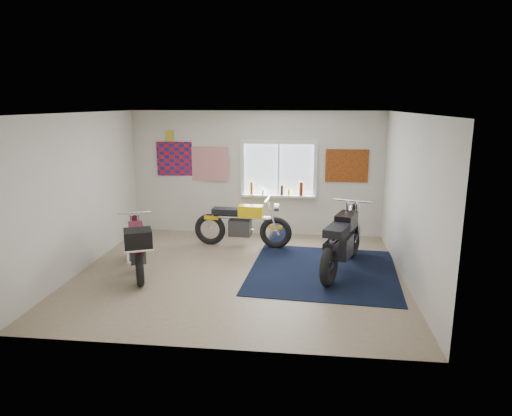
# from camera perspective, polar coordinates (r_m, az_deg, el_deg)

# --- Properties ---
(ground) EXTENTS (5.50, 5.50, 0.00)m
(ground) POSITION_cam_1_polar(r_m,az_deg,el_deg) (7.94, -2.06, -8.10)
(ground) COLOR #9E896B
(ground) RESTS_ON ground
(room_shell) EXTENTS (5.50, 5.50, 5.50)m
(room_shell) POSITION_cam_1_polar(r_m,az_deg,el_deg) (7.50, -2.16, 3.67)
(room_shell) COLOR white
(room_shell) RESTS_ON ground
(navy_rug) EXTENTS (2.68, 2.77, 0.01)m
(navy_rug) POSITION_cam_1_polar(r_m,az_deg,el_deg) (8.08, 8.37, -7.80)
(navy_rug) COLOR black
(navy_rug) RESTS_ON ground
(window_assembly) EXTENTS (1.66, 0.17, 1.26)m
(window_assembly) POSITION_cam_1_polar(r_m,az_deg,el_deg) (9.92, 2.84, 4.37)
(window_assembly) COLOR white
(window_assembly) RESTS_ON room_shell
(oil_bottles) EXTENTS (1.16, 0.09, 0.30)m
(oil_bottles) POSITION_cam_1_polar(r_m,az_deg,el_deg) (9.90, 3.22, 2.35)
(oil_bottles) COLOR #845D13
(oil_bottles) RESTS_ON window_assembly
(flag_display) EXTENTS (1.60, 0.10, 1.17)m
(flag_display) POSITION_cam_1_polar(r_m,az_deg,el_deg) (10.28, -10.75, 8.84)
(flag_display) COLOR red
(flag_display) RESTS_ON room_shell
(triumph_poster) EXTENTS (0.90, 0.03, 0.70)m
(triumph_poster) POSITION_cam_1_polar(r_m,az_deg,el_deg) (9.92, 11.28, 5.19)
(triumph_poster) COLOR #A54C14
(triumph_poster) RESTS_ON room_shell
(yellow_triumph) EXTENTS (2.02, 0.60, 1.02)m
(yellow_triumph) POSITION_cam_1_polar(r_m,az_deg,el_deg) (9.23, -1.76, -2.13)
(yellow_triumph) COLOR black
(yellow_triumph) RESTS_ON ground
(black_chrome_bike) EXTENTS (0.96, 2.17, 1.15)m
(black_chrome_bike) POSITION_cam_1_polar(r_m,az_deg,el_deg) (8.03, 10.71, -4.25)
(black_chrome_bike) COLOR black
(black_chrome_bike) RESTS_ON navy_rug
(maroon_tourer) EXTENTS (1.02, 1.83, 0.96)m
(maroon_tourer) POSITION_cam_1_polar(r_m,az_deg,el_deg) (7.93, -14.62, -4.71)
(maroon_tourer) COLOR black
(maroon_tourer) RESTS_ON ground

